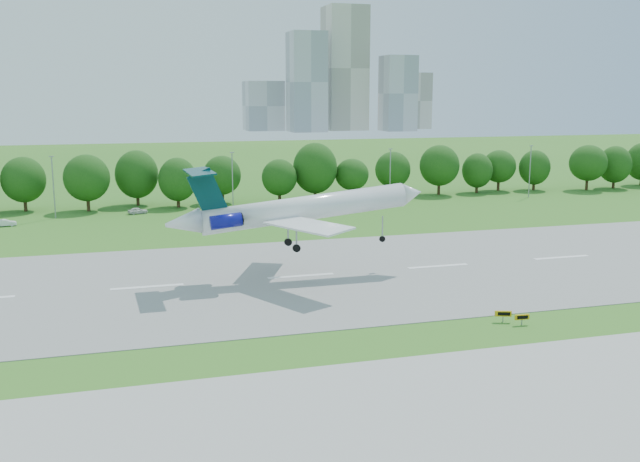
% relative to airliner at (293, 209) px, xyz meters
% --- Properties ---
extents(ground, '(600.00, 600.00, 0.00)m').
position_rel_airliner_xyz_m(ground, '(21.07, -24.93, -9.19)').
color(ground, '#2A6B1C').
rests_on(ground, ground).
extents(runway, '(400.00, 45.00, 0.08)m').
position_rel_airliner_xyz_m(runway, '(21.07, 0.07, -9.15)').
color(runway, gray).
rests_on(runway, ground).
extents(tree_line, '(288.40, 8.40, 10.40)m').
position_rel_airliner_xyz_m(tree_line, '(21.07, 67.07, -3.00)').
color(tree_line, '#382314').
rests_on(tree_line, ground).
extents(light_poles, '(175.90, 0.25, 12.19)m').
position_rel_airliner_xyz_m(light_poles, '(18.57, 57.07, -2.85)').
color(light_poles, gray).
rests_on(light_poles, ground).
extents(skyline, '(127.00, 52.00, 80.00)m').
position_rel_airliner_xyz_m(skyline, '(121.23, 365.68, 21.27)').
color(skyline, '#B2B2B7').
rests_on(skyline, ground).
extents(airliner, '(35.27, 25.61, 11.16)m').
position_rel_airliner_xyz_m(airliner, '(0.00, 0.00, 0.00)').
color(airliner, white).
rests_on(airliner, ground).
extents(taxi_sign_left, '(1.65, 0.31, 1.15)m').
position_rel_airliner_xyz_m(taxi_sign_left, '(18.48, -25.95, -8.34)').
color(taxi_sign_left, gray).
rests_on(taxi_sign_left, ground).
extents(taxi_sign_centre, '(1.72, 0.78, 1.24)m').
position_rel_airliner_xyz_m(taxi_sign_centre, '(17.08, -24.53, -8.28)').
color(taxi_sign_centre, gray).
rests_on(taxi_sign_centre, ground).
extents(service_vehicle_a, '(4.03, 1.92, 1.28)m').
position_rel_airliner_xyz_m(service_vehicle_a, '(-42.17, 50.43, -8.55)').
color(service_vehicle_a, white).
rests_on(service_vehicle_a, ground).
extents(service_vehicle_b, '(4.18, 2.55, 1.33)m').
position_rel_airliner_xyz_m(service_vehicle_b, '(-18.27, 57.95, -8.52)').
color(service_vehicle_b, silver).
rests_on(service_vehicle_b, ground).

